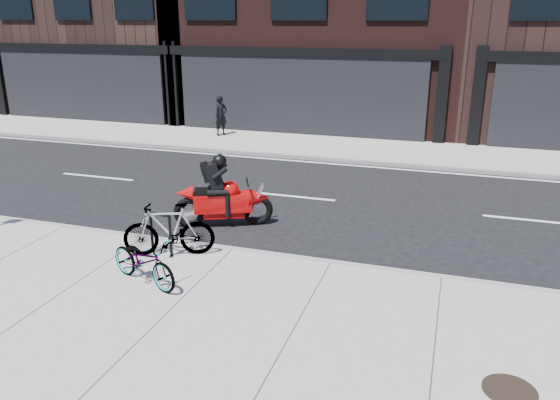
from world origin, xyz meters
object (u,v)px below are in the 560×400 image
(bicycle_rear, at_px, (169,230))
(motorcycle, at_px, (227,197))
(bike_rack, at_px, (161,230))
(bicycle_front, at_px, (144,261))
(manhole_cover, at_px, (510,390))
(pedestrian, at_px, (221,116))

(bicycle_rear, xyz_separation_m, motorcycle, (0.30, 2.13, 0.03))
(bike_rack, xyz_separation_m, bicycle_rear, (0.18, 0.00, 0.03))
(bicycle_rear, height_order, motorcycle, motorcycle)
(bike_rack, distance_m, motorcycle, 2.18)
(bike_rack, bearing_deg, bicycle_rear, 0.00)
(bicycle_rear, bearing_deg, motorcycle, 150.02)
(bike_rack, height_order, motorcycle, motorcycle)
(bicycle_front, relative_size, manhole_cover, 2.41)
(bicycle_rear, distance_m, motorcycle, 2.15)
(bicycle_front, height_order, bicycle_rear, bicycle_rear)
(motorcycle, relative_size, pedestrian, 1.37)
(manhole_cover, bearing_deg, pedestrian, 126.33)
(bicycle_front, bearing_deg, motorcycle, 18.63)
(bicycle_front, xyz_separation_m, motorcycle, (0.13, 3.31, 0.13))
(bicycle_rear, bearing_deg, pedestrian, 176.91)
(bicycle_front, xyz_separation_m, manhole_cover, (5.79, -1.15, -0.41))
(bicycle_front, xyz_separation_m, pedestrian, (-3.86, 11.97, 0.35))
(bike_rack, height_order, manhole_cover, bike_rack)
(motorcycle, bearing_deg, pedestrian, 90.52)
(bicycle_rear, height_order, pedestrian, pedestrian)
(bicycle_front, relative_size, pedestrian, 1.04)
(bike_rack, bearing_deg, manhole_cover, -20.80)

